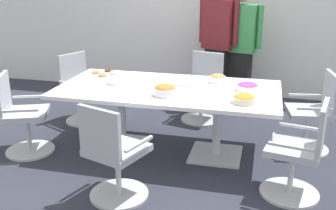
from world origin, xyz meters
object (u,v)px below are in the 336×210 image
(person_standing_1, at_px, (241,46))
(donut_platter, at_px, (105,73))
(office_chair_4, at_px, (300,155))
(office_chair_5, at_px, (313,116))
(snack_bowl_cookies, at_px, (218,78))
(napkin_pile, at_px, (184,82))
(office_chair_3, at_px, (113,158))
(plate_stack, at_px, (116,82))
(conference_table, at_px, (168,99))
(office_chair_0, at_px, (203,91))
(office_chair_2, at_px, (22,118))
(person_standing_0, at_px, (218,42))
(snack_bowl_candy_mix, at_px, (248,87))
(snack_bowl_pretzels, at_px, (165,90))
(snack_bowl_chips_orange, at_px, (244,99))
(office_chair_1, at_px, (82,92))

(person_standing_1, xyz_separation_m, donut_platter, (-1.53, -1.37, -0.16))
(office_chair_4, bearing_deg, office_chair_5, 0.50)
(snack_bowl_cookies, relative_size, napkin_pile, 0.94)
(office_chair_3, height_order, plate_stack, office_chair_3)
(conference_table, xyz_separation_m, office_chair_0, (0.22, 1.09, -0.22))
(person_standing_1, distance_m, napkin_pile, 1.63)
(office_chair_2, bearing_deg, person_standing_0, 116.78)
(plate_stack, bearing_deg, person_standing_1, 54.17)
(snack_bowl_candy_mix, distance_m, donut_platter, 1.75)
(conference_table, relative_size, snack_bowl_pretzels, 9.90)
(conference_table, distance_m, office_chair_4, 1.53)
(plate_stack, bearing_deg, snack_bowl_chips_orange, -12.91)
(person_standing_0, xyz_separation_m, snack_bowl_pretzels, (-0.28, -1.97, -0.16))
(conference_table, relative_size, office_chair_4, 2.64)
(conference_table, relative_size, donut_platter, 7.16)
(person_standing_1, xyz_separation_m, snack_bowl_pretzels, (-0.61, -2.01, -0.12))
(snack_bowl_candy_mix, distance_m, plate_stack, 1.46)
(snack_bowl_cookies, relative_size, donut_platter, 0.55)
(office_chair_2, relative_size, person_standing_0, 0.49)
(office_chair_3, relative_size, snack_bowl_chips_orange, 4.06)
(office_chair_5, height_order, donut_platter, office_chair_5)
(office_chair_4, distance_m, plate_stack, 2.11)
(office_chair_0, xyz_separation_m, plate_stack, (-0.82, -1.09, 0.36))
(plate_stack, bearing_deg, napkin_pile, 13.84)
(snack_bowl_pretzels, distance_m, napkin_pile, 0.47)
(office_chair_3, relative_size, snack_bowl_pretzels, 3.75)
(office_chair_1, bearing_deg, snack_bowl_pretzels, 81.50)
(office_chair_3, height_order, napkin_pile, office_chair_3)
(office_chair_1, relative_size, donut_platter, 2.72)
(office_chair_3, height_order, snack_bowl_chips_orange, office_chair_3)
(office_chair_1, xyz_separation_m, napkin_pile, (1.51, -0.47, 0.37))
(office_chair_4, bearing_deg, person_standing_1, 28.36)
(donut_platter, bearing_deg, napkin_pile, -10.00)
(office_chair_4, height_order, napkin_pile, office_chair_4)
(snack_bowl_chips_orange, height_order, plate_stack, snack_bowl_chips_orange)
(conference_table, xyz_separation_m, person_standing_0, (0.32, 1.70, 0.34))
(office_chair_3, distance_m, donut_platter, 1.64)
(snack_bowl_cookies, distance_m, napkin_pile, 0.39)
(office_chair_1, height_order, snack_bowl_cookies, office_chair_1)
(office_chair_1, xyz_separation_m, snack_bowl_candy_mix, (2.21, -0.55, 0.39))
(office_chair_0, distance_m, office_chair_1, 1.64)
(office_chair_1, height_order, snack_bowl_chips_orange, office_chair_1)
(conference_table, height_order, napkin_pile, napkin_pile)
(office_chair_1, bearing_deg, conference_table, 89.39)
(napkin_pile, bearing_deg, person_standing_1, 72.10)
(snack_bowl_pretzels, bearing_deg, person_standing_0, 81.83)
(snack_bowl_candy_mix, bearing_deg, snack_bowl_pretzels, -154.72)
(donut_platter, xyz_separation_m, plate_stack, (0.28, -0.37, 0.00))
(conference_table, distance_m, office_chair_5, 1.64)
(person_standing_0, bearing_deg, person_standing_1, -154.89)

